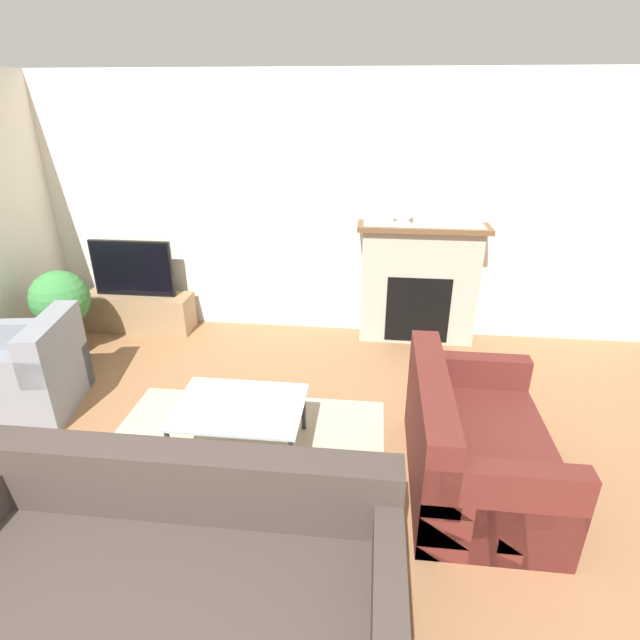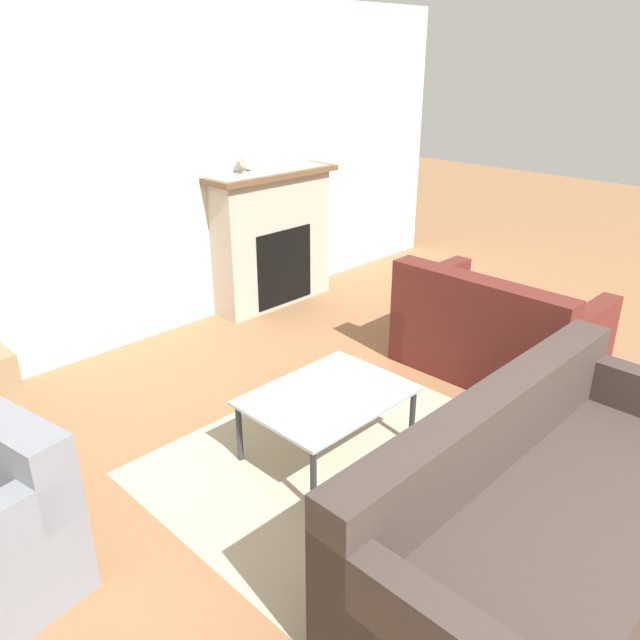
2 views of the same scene
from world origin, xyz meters
The scene contains 11 objects.
wall_back centered at (0.00, 4.52, 1.35)m, with size 8.02×0.06×2.70m.
area_rug centered at (0.14, 2.05, 0.00)m, with size 2.14×1.90×0.00m.
fireplace centered at (1.55, 4.33, 0.66)m, with size 1.32×0.38×1.27m.
tv_stand centered at (-1.55, 4.23, 0.21)m, with size 1.20×0.37×0.41m.
tv centered at (-1.55, 4.23, 0.72)m, with size 0.90×0.06×0.62m.
couch_sectional centered at (0.16, 0.89, 0.29)m, with size 2.21×0.96×0.82m.
couch_loveseat centered at (1.78, 2.08, 0.29)m, with size 0.89×1.38×0.82m.
armchair_by_window centered at (-1.79, 2.60, 0.30)m, with size 0.98×0.96×0.82m.
coffee_table centered at (0.14, 2.25, 0.36)m, with size 0.94×0.70×0.40m.
potted_plant centered at (-2.02, 3.57, 0.56)m, with size 0.57×0.57×0.89m.
mantel_clock centered at (1.33, 4.33, 1.39)m, with size 0.21×0.07×0.24m.
Camera 1 is at (1.06, -0.71, 2.46)m, focal length 28.00 mm.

